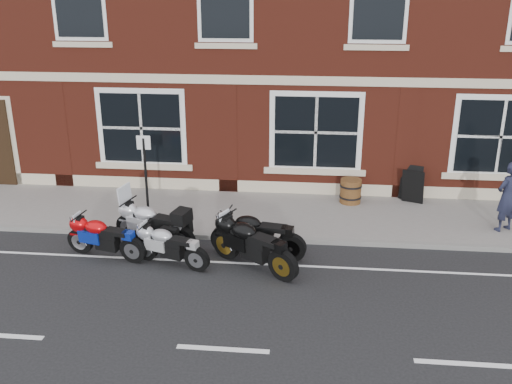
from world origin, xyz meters
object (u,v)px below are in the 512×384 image
at_px(moto_sport_silver, 170,244).
at_px(moto_sport_black, 253,243).
at_px(moto_touring_silver, 153,222).
at_px(barrel_planter, 351,191).
at_px(moto_naked_black, 256,233).
at_px(moto_sport_red, 105,236).
at_px(parking_sign, 146,176).
at_px(pedestrian_left, 507,197).
at_px(a_board_sign, 412,185).

bearing_deg(moto_sport_silver, moto_sport_black, -70.62).
height_order(moto_touring_silver, barrel_planter, moto_touring_silver).
distance_m(moto_naked_black, barrel_planter, 4.07).
bearing_deg(moto_sport_red, moto_sport_black, -78.88).
distance_m(moto_sport_black, parking_sign, 3.35).
height_order(moto_sport_red, parking_sign, parking_sign).
height_order(moto_sport_silver, pedestrian_left, pedestrian_left).
distance_m(moto_naked_black, pedestrian_left, 6.25).
bearing_deg(pedestrian_left, parking_sign, -28.20).
bearing_deg(moto_sport_black, moto_touring_silver, 103.86).
bearing_deg(moto_sport_red, pedestrian_left, -62.33).
relative_size(moto_naked_black, barrel_planter, 3.27).
distance_m(moto_sport_black, pedestrian_left, 6.46).
xyz_separation_m(moto_sport_red, a_board_sign, (7.40, 3.99, 0.09)).
bearing_deg(parking_sign, moto_sport_black, -31.68).
distance_m(moto_sport_black, a_board_sign, 5.80).
relative_size(moto_naked_black, parking_sign, 0.94).
distance_m(moto_touring_silver, moto_sport_black, 2.62).
xyz_separation_m(moto_sport_red, moto_sport_black, (3.38, -0.20, 0.08)).
distance_m(moto_sport_red, moto_naked_black, 3.42).
xyz_separation_m(moto_sport_black, moto_naked_black, (0.02, 0.58, -0.03)).
xyz_separation_m(moto_sport_silver, moto_naked_black, (1.85, 0.61, 0.09)).
bearing_deg(moto_naked_black, moto_touring_silver, 93.17).
distance_m(moto_naked_black, parking_sign, 3.13).
height_order(a_board_sign, parking_sign, parking_sign).
bearing_deg(moto_touring_silver, parking_sign, 44.72).
relative_size(moto_sport_red, moto_naked_black, 0.89).
xyz_separation_m(pedestrian_left, parking_sign, (-8.77, -0.75, 0.49)).
height_order(moto_sport_silver, moto_naked_black, moto_naked_black).
relative_size(moto_touring_silver, moto_naked_black, 0.95).
xyz_separation_m(moto_sport_black, parking_sign, (-2.78, 1.65, 0.89)).
bearing_deg(moto_sport_silver, moto_sport_red, 100.38).
bearing_deg(moto_touring_silver, moto_sport_silver, -124.74).
distance_m(pedestrian_left, parking_sign, 8.81).
height_order(a_board_sign, barrel_planter, a_board_sign).
height_order(moto_sport_black, moto_naked_black, moto_sport_black).
bearing_deg(moto_naked_black, parking_sign, 79.70).
bearing_deg(moto_sport_black, pedestrian_left, -34.16).
xyz_separation_m(a_board_sign, parking_sign, (-6.80, -2.54, 0.87)).
xyz_separation_m(moto_touring_silver, moto_sport_red, (-0.92, -0.71, -0.07)).
bearing_deg(moto_sport_silver, pedestrian_left, -54.22).
relative_size(moto_sport_red, parking_sign, 0.84).
distance_m(moto_sport_silver, barrel_planter, 5.74).
bearing_deg(a_board_sign, moto_naked_black, -116.53).
xyz_separation_m(moto_sport_silver, barrel_planter, (4.16, 3.96, -0.03)).
distance_m(moto_sport_silver, parking_sign, 2.17).
bearing_deg(parking_sign, pedestrian_left, 3.82).
relative_size(moto_sport_black, parking_sign, 0.85).
relative_size(moto_sport_black, moto_naked_black, 0.91).
bearing_deg(moto_sport_silver, parking_sign, 48.14).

